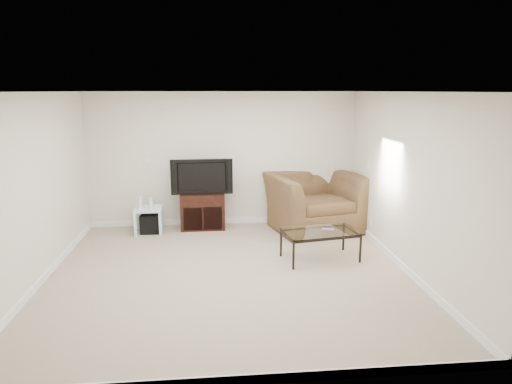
{
  "coord_description": "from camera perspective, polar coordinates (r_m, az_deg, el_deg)",
  "views": [
    {
      "loc": [
        -0.2,
        -6.01,
        2.52
      ],
      "look_at": [
        0.5,
        1.2,
        0.9
      ],
      "focal_mm": 32.0,
      "sensor_mm": 36.0,
      "label": 1
    }
  ],
  "objects": [
    {
      "name": "television",
      "position": [
        8.4,
        -6.79,
        2.05
      ],
      "size": [
        1.04,
        0.23,
        0.64
      ],
      "primitive_type": "imported",
      "rotation": [
        0.0,
        0.0,
        0.02
      ],
      "color": "black",
      "rests_on": "tv_stand"
    },
    {
      "name": "coffee_table",
      "position": [
        7.02,
        8.0,
        -6.61
      ],
      "size": [
        1.23,
        0.83,
        0.45
      ],
      "primitive_type": null,
      "rotation": [
        0.0,
        0.0,
        0.17
      ],
      "color": "black",
      "rests_on": "floor"
    },
    {
      "name": "wall_back",
      "position": [
        8.6,
        -4.16,
        4.08
      ],
      "size": [
        5.0,
        0.02,
        2.5
      ],
      "primitive_type": "cube",
      "color": "silver",
      "rests_on": "ground"
    },
    {
      "name": "tv_stand",
      "position": [
        8.57,
        -6.68,
        -2.24
      ],
      "size": [
        0.82,
        0.57,
        0.67
      ],
      "primitive_type": null,
      "rotation": [
        0.0,
        0.0,
        0.02
      ],
      "color": "black",
      "rests_on": "floor"
    },
    {
      "name": "subwoofer",
      "position": [
        8.49,
        -13.01,
        -3.84
      ],
      "size": [
        0.36,
        0.36,
        0.35
      ],
      "primitive_type": "cube",
      "rotation": [
        0.0,
        0.0,
        -0.03
      ],
      "color": "black",
      "rests_on": "floor"
    },
    {
      "name": "side_table",
      "position": [
        8.46,
        -13.24,
        -3.45
      ],
      "size": [
        0.5,
        0.5,
        0.46
      ],
      "primitive_type": null,
      "rotation": [
        0.0,
        0.0,
        0.04
      ],
      "color": "silver",
      "rests_on": "floor"
    },
    {
      "name": "recliner",
      "position": [
        8.41,
        7.38,
        -0.07
      ],
      "size": [
        1.78,
        1.37,
        1.38
      ],
      "primitive_type": "imported",
      "rotation": [
        0.0,
        0.0,
        0.24
      ],
      "color": "#4F311B",
      "rests_on": "floor"
    },
    {
      "name": "floor",
      "position": [
        6.52,
        -3.42,
        -10.15
      ],
      "size": [
        5.0,
        5.0,
        0.0
      ],
      "primitive_type": "plane",
      "color": "tan",
      "rests_on": "ground"
    },
    {
      "name": "plate_right_outlet",
      "position": [
        8.1,
        14.11,
        -3.7
      ],
      "size": [
        0.02,
        0.08,
        0.12
      ],
      "primitive_type": "cube",
      "color": "white",
      "rests_on": "wall_right"
    },
    {
      "name": "remote",
      "position": [
        7.02,
        8.96,
        -4.62
      ],
      "size": [
        0.18,
        0.09,
        0.02
      ],
      "primitive_type": "cube",
      "rotation": [
        0.0,
        0.0,
        -0.25
      ],
      "color": "#B2B2B7",
      "rests_on": "coffee_table"
    },
    {
      "name": "wall_right",
      "position": [
        6.71,
        18.31,
        1.05
      ],
      "size": [
        0.02,
        5.0,
        2.5
      ],
      "primitive_type": "cube",
      "color": "silver",
      "rests_on": "ground"
    },
    {
      "name": "plate_back",
      "position": [
        8.67,
        -13.46,
        3.84
      ],
      "size": [
        0.12,
        0.02,
        0.12
      ],
      "primitive_type": "cube",
      "color": "white",
      "rests_on": "wall_back"
    },
    {
      "name": "wall_left",
      "position": [
        6.56,
        -25.96,
        0.16
      ],
      "size": [
        0.02,
        5.0,
        2.5
      ],
      "primitive_type": "cube",
      "color": "silver",
      "rests_on": "ground"
    },
    {
      "name": "game_case",
      "position": [
        8.35,
        -12.97,
        -1.35
      ],
      "size": [
        0.05,
        0.14,
        0.18
      ],
      "primitive_type": "cube",
      "rotation": [
        0.0,
        0.0,
        0.03
      ],
      "color": "silver",
      "rests_on": "side_table"
    },
    {
      "name": "ceiling",
      "position": [
        6.01,
        -3.73,
        12.4
      ],
      "size": [
        5.0,
        5.0,
        0.0
      ],
      "primitive_type": "plane",
      "color": "white",
      "rests_on": "ground"
    },
    {
      "name": "dvd_player",
      "position": [
        8.48,
        -6.72,
        -0.85
      ],
      "size": [
        0.48,
        0.34,
        0.07
      ],
      "primitive_type": "cube",
      "rotation": [
        0.0,
        0.0,
        0.02
      ],
      "color": "black",
      "rests_on": "tv_stand"
    },
    {
      "name": "plate_right_switch",
      "position": [
        8.17,
        13.77,
        3.3
      ],
      "size": [
        0.02,
        0.09,
        0.13
      ],
      "primitive_type": "cube",
      "color": "white",
      "rests_on": "wall_right"
    },
    {
      "name": "game_console",
      "position": [
        8.37,
        -14.15,
        -1.29
      ],
      "size": [
        0.05,
        0.16,
        0.21
      ],
      "primitive_type": "cube",
      "rotation": [
        0.0,
        0.0,
        -0.04
      ],
      "color": "white",
      "rests_on": "side_table"
    }
  ]
}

